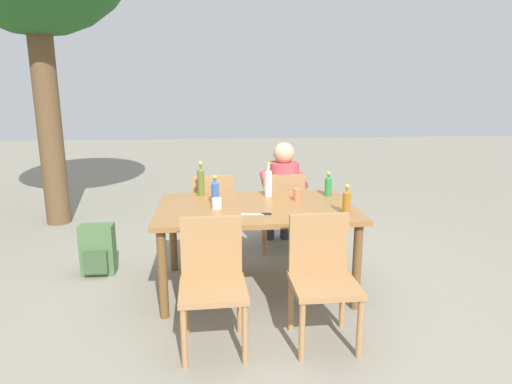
{
  "coord_description": "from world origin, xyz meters",
  "views": [
    {
      "loc": [
        -0.35,
        -3.61,
        1.71
      ],
      "look_at": [
        0.0,
        0.0,
        0.87
      ],
      "focal_mm": 31.06,
      "sensor_mm": 36.0,
      "label": 1
    }
  ],
  "objects_px": {
    "person_in_white_shirt": "(282,190)",
    "bottle_amber": "(347,201)",
    "bottle_clear": "(268,182)",
    "chair_far_right": "(283,208)",
    "backpack_by_near_side": "(98,251)",
    "bottle_olive": "(201,181)",
    "cup_terracotta": "(297,195)",
    "dining_table": "(256,215)",
    "chair_near_left": "(212,276)",
    "chair_near_right": "(322,272)",
    "table_knife": "(259,214)",
    "bottle_green": "(328,185)",
    "bottle_blue": "(215,192)",
    "chair_far_left": "(213,210)",
    "cup_white": "(217,203)"
  },
  "relations": [
    {
      "from": "chair_near_right",
      "to": "backpack_by_near_side",
      "type": "bearing_deg",
      "value": 145.0
    },
    {
      "from": "chair_far_right",
      "to": "bottle_blue",
      "type": "xyz_separation_m",
      "value": [
        -0.71,
        -0.75,
        0.37
      ]
    },
    {
      "from": "dining_table",
      "to": "bottle_clear",
      "type": "distance_m",
      "value": 0.42
    },
    {
      "from": "chair_near_left",
      "to": "bottle_amber",
      "type": "xyz_separation_m",
      "value": [
        1.06,
        0.53,
        0.36
      ]
    },
    {
      "from": "cup_white",
      "to": "backpack_by_near_side",
      "type": "distance_m",
      "value": 1.35
    },
    {
      "from": "dining_table",
      "to": "table_knife",
      "type": "relative_size",
      "value": 6.89
    },
    {
      "from": "table_knife",
      "to": "backpack_by_near_side",
      "type": "distance_m",
      "value": 1.69
    },
    {
      "from": "bottle_amber",
      "to": "cup_terracotta",
      "type": "xyz_separation_m",
      "value": [
        -0.31,
        0.45,
        -0.05
      ]
    },
    {
      "from": "bottle_green",
      "to": "table_knife",
      "type": "relative_size",
      "value": 0.93
    },
    {
      "from": "chair_near_left",
      "to": "chair_far_right",
      "type": "bearing_deg",
      "value": 66.13
    },
    {
      "from": "dining_table",
      "to": "chair_far_right",
      "type": "xyz_separation_m",
      "value": [
        0.37,
        0.84,
        -0.18
      ]
    },
    {
      "from": "chair_near_right",
      "to": "table_knife",
      "type": "height_order",
      "value": "chair_near_right"
    },
    {
      "from": "chair_far_left",
      "to": "bottle_clear",
      "type": "distance_m",
      "value": 0.83
    },
    {
      "from": "backpack_by_near_side",
      "to": "bottle_olive",
      "type": "bearing_deg",
      "value": -0.01
    },
    {
      "from": "person_in_white_shirt",
      "to": "bottle_amber",
      "type": "distance_m",
      "value": 1.31
    },
    {
      "from": "chair_near_right",
      "to": "backpack_by_near_side",
      "type": "distance_m",
      "value": 2.24
    },
    {
      "from": "bottle_blue",
      "to": "backpack_by_near_side",
      "type": "height_order",
      "value": "bottle_blue"
    },
    {
      "from": "chair_far_right",
      "to": "chair_near_right",
      "type": "xyz_separation_m",
      "value": [
        0.01,
        -1.68,
        0.0
      ]
    },
    {
      "from": "chair_near_right",
      "to": "bottle_olive",
      "type": "height_order",
      "value": "bottle_olive"
    },
    {
      "from": "bottle_green",
      "to": "bottle_amber",
      "type": "height_order",
      "value": "bottle_amber"
    },
    {
      "from": "bottle_amber",
      "to": "backpack_by_near_side",
      "type": "distance_m",
      "value": 2.35
    },
    {
      "from": "dining_table",
      "to": "person_in_white_shirt",
      "type": "bearing_deg",
      "value": 68.5
    },
    {
      "from": "chair_far_right",
      "to": "chair_near_left",
      "type": "xyz_separation_m",
      "value": [
        -0.74,
        -1.68,
        0.0
      ]
    },
    {
      "from": "chair_far_left",
      "to": "cup_white",
      "type": "height_order",
      "value": "chair_far_left"
    },
    {
      "from": "chair_far_right",
      "to": "bottle_blue",
      "type": "bearing_deg",
      "value": -133.41
    },
    {
      "from": "dining_table",
      "to": "chair_near_left",
      "type": "height_order",
      "value": "chair_near_left"
    },
    {
      "from": "chair_far_right",
      "to": "chair_near_right",
      "type": "bearing_deg",
      "value": -89.8
    },
    {
      "from": "chair_far_right",
      "to": "bottle_clear",
      "type": "relative_size",
      "value": 2.74
    },
    {
      "from": "person_in_white_shirt",
      "to": "bottle_amber",
      "type": "height_order",
      "value": "person_in_white_shirt"
    },
    {
      "from": "chair_far_left",
      "to": "cup_white",
      "type": "bearing_deg",
      "value": -87.74
    },
    {
      "from": "person_in_white_shirt",
      "to": "bottle_clear",
      "type": "relative_size",
      "value": 3.72
    },
    {
      "from": "chair_far_right",
      "to": "bottle_amber",
      "type": "distance_m",
      "value": 1.24
    },
    {
      "from": "chair_near_right",
      "to": "chair_far_right",
      "type": "bearing_deg",
      "value": 90.2
    },
    {
      "from": "person_in_white_shirt",
      "to": "bottle_amber",
      "type": "xyz_separation_m",
      "value": [
        0.32,
        -1.26,
        0.19
      ]
    },
    {
      "from": "dining_table",
      "to": "table_knife",
      "type": "bearing_deg",
      "value": -90.94
    },
    {
      "from": "bottle_olive",
      "to": "backpack_by_near_side",
      "type": "bearing_deg",
      "value": 179.99
    },
    {
      "from": "chair_far_right",
      "to": "person_in_white_shirt",
      "type": "xyz_separation_m",
      "value": [
        0.01,
        0.11,
        0.17
      ]
    },
    {
      "from": "bottle_blue",
      "to": "table_knife",
      "type": "relative_size",
      "value": 1.05
    },
    {
      "from": "chair_near_left",
      "to": "bottle_blue",
      "type": "xyz_separation_m",
      "value": [
        0.03,
        0.93,
        0.37
      ]
    },
    {
      "from": "bottle_clear",
      "to": "chair_near_right",
      "type": "bearing_deg",
      "value": -78.99
    },
    {
      "from": "chair_near_left",
      "to": "person_in_white_shirt",
      "type": "height_order",
      "value": "person_in_white_shirt"
    },
    {
      "from": "chair_near_right",
      "to": "table_knife",
      "type": "bearing_deg",
      "value": 123.46
    },
    {
      "from": "chair_near_left",
      "to": "cup_terracotta",
      "type": "xyz_separation_m",
      "value": [
        0.76,
        0.98,
        0.31
      ]
    },
    {
      "from": "bottle_green",
      "to": "chair_near_right",
      "type": "bearing_deg",
      "value": -106.09
    },
    {
      "from": "person_in_white_shirt",
      "to": "chair_near_left",
      "type": "bearing_deg",
      "value": -112.75
    },
    {
      "from": "bottle_clear",
      "to": "chair_far_right",
      "type": "bearing_deg",
      "value": 66.79
    },
    {
      "from": "bottle_olive",
      "to": "backpack_by_near_side",
      "type": "height_order",
      "value": "bottle_olive"
    },
    {
      "from": "bottle_clear",
      "to": "cup_terracotta",
      "type": "distance_m",
      "value": 0.31
    },
    {
      "from": "bottle_blue",
      "to": "backpack_by_near_side",
      "type": "distance_m",
      "value": 1.32
    },
    {
      "from": "bottle_amber",
      "to": "cup_terracotta",
      "type": "relative_size",
      "value": 2.2
    }
  ]
}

